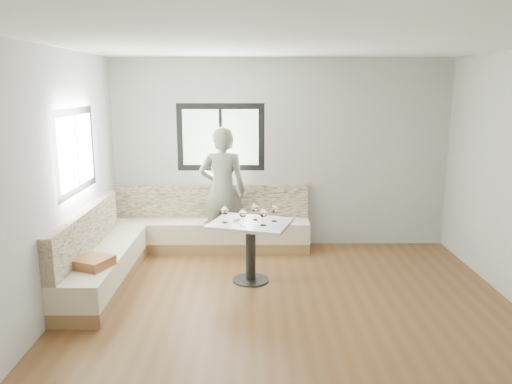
% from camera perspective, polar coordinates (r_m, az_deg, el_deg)
% --- Properties ---
extents(room, '(5.01, 5.01, 2.81)m').
position_cam_1_polar(room, '(5.09, 3.48, 0.87)').
color(room, brown).
rests_on(room, ground).
extents(banquette, '(2.90, 2.80, 0.95)m').
position_cam_1_polar(banquette, '(6.95, -10.05, -5.44)').
color(banquette, olive).
rests_on(banquette, ground).
extents(table, '(1.10, 0.97, 0.76)m').
position_cam_1_polar(table, '(6.17, -0.62, -5.16)').
color(table, black).
rests_on(table, ground).
extents(person, '(0.69, 0.47, 1.84)m').
position_cam_1_polar(person, '(7.19, -3.82, 0.16)').
color(person, slate).
rests_on(person, ground).
extents(olive_ramekin, '(0.09, 0.09, 0.04)m').
position_cam_1_polar(olive_ramekin, '(6.19, -2.23, -3.08)').
color(olive_ramekin, white).
rests_on(olive_ramekin, table).
extents(wine_glass_a, '(0.09, 0.09, 0.21)m').
position_cam_1_polar(wine_glass_a, '(6.05, -3.59, -2.21)').
color(wine_glass_a, white).
rests_on(wine_glass_a, table).
extents(wine_glass_b, '(0.09, 0.09, 0.21)m').
position_cam_1_polar(wine_glass_b, '(5.92, -1.51, -2.51)').
color(wine_glass_b, white).
rests_on(wine_glass_b, table).
extents(wine_glass_c, '(0.09, 0.09, 0.21)m').
position_cam_1_polar(wine_glass_c, '(5.93, 0.83, -2.49)').
color(wine_glass_c, white).
rests_on(wine_glass_c, table).
extents(wine_glass_d, '(0.09, 0.09, 0.21)m').
position_cam_1_polar(wine_glass_d, '(6.17, -0.11, -1.91)').
color(wine_glass_d, white).
rests_on(wine_glass_d, table).
extents(wine_glass_e, '(0.09, 0.09, 0.21)m').
position_cam_1_polar(wine_glass_e, '(6.11, 2.11, -2.05)').
color(wine_glass_e, white).
rests_on(wine_glass_e, table).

